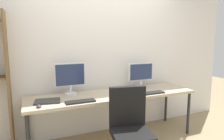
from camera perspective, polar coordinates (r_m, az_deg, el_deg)
wall_back at (r=3.35m, az=-2.46°, el=4.44°), size 4.92×0.10×2.60m
desk at (r=3.07m, az=0.36°, el=-7.47°), size 2.52×0.68×0.74m
office_chair at (r=2.50m, az=5.14°, el=-18.60°), size 0.52×0.52×0.99m
monitor_left at (r=3.03m, az=-11.74°, el=-1.90°), size 0.45×0.18×0.47m
monitor_right at (r=3.46m, az=8.14°, el=-1.03°), size 0.46×0.18×0.41m
keyboard_left at (r=2.68m, az=-8.87°, el=-8.77°), size 0.38×0.13×0.02m
keyboard_right at (r=3.13m, az=11.60°, el=-6.29°), size 0.34×0.13×0.02m
computer_mouse at (r=2.60m, az=-19.93°, el=-9.57°), size 0.06×0.10×0.03m
laptop_closed at (r=2.78m, az=-17.75°, el=-8.37°), size 0.35×0.27×0.02m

